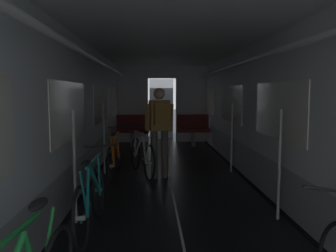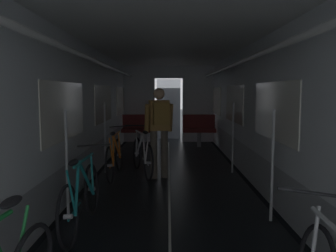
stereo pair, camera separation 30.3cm
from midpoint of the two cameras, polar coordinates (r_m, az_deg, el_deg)
The scene contains 7 objects.
train_car_shell at distance 5.68m, azimuth 1.58°, elevation 6.52°, with size 3.14×12.34×2.57m.
bench_seat_far_left at distance 10.23m, azimuth -4.26°, elevation -0.22°, with size 0.98×0.51×0.95m.
bench_seat_far_right at distance 10.26m, azimuth 5.81°, elevation -0.22°, with size 0.98×0.51×0.95m.
bicycle_orange at distance 6.58m, azimuth -7.69°, elevation -5.15°, with size 0.44×1.69×0.95m.
bicycle_teal at distance 4.20m, azimuth -12.27°, elevation -11.47°, with size 0.44×1.69×0.95m.
person_cyclist_aisle at distance 6.37m, azimuth -0.25°, elevation 0.28°, with size 0.56×0.45×1.69m.
bicycle_white_in_aisle at distance 6.73m, azimuth -3.16°, elevation -4.87°, with size 0.67×1.64×0.94m.
Camera 2 is at (-0.02, -2.08, 1.61)m, focal length 36.82 mm.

